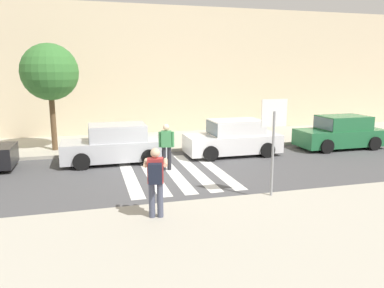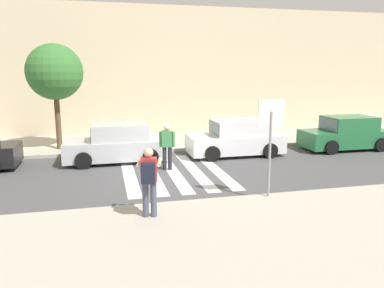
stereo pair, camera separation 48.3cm
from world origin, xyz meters
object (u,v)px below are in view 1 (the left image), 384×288
Objects in this scene: pedestrian_crossing at (166,144)px; parked_car_green at (340,133)px; parked_car_white at (233,139)px; street_tree_west at (50,72)px; photographer_with_backpack at (156,177)px; stop_sign at (274,126)px; parked_car_silver at (115,145)px.

pedestrian_crossing reaches higher than parked_car_green.
parked_car_white is 8.46m from street_tree_west.
photographer_with_backpack is 11.93m from parked_car_green.
pedestrian_crossing is 0.42× the size of parked_car_white.
street_tree_west is at bearing 128.20° from stop_sign.
parked_car_white is at bearing -18.31° from street_tree_west.
photographer_with_backpack is (-3.46, -0.75, -0.98)m from stop_sign.
parked_car_white is at bearing 180.00° from parked_car_green.
stop_sign is 10.55m from street_tree_west.
street_tree_west is at bearing 135.24° from pedestrian_crossing.
stop_sign is 8.81m from parked_car_green.
street_tree_west is (-7.56, 2.50, 2.84)m from parked_car_white.
parked_car_silver is at bearing 180.00° from parked_car_white.
pedestrian_crossing is at bearing 75.36° from photographer_with_backpack.
parked_car_silver is 10.52m from parked_car_green.
street_tree_west is (-3.00, 8.97, 2.40)m from photographer_with_backpack.
parked_car_green is at bearing 10.99° from pedestrian_crossing.
pedestrian_crossing is 0.42× the size of parked_car_silver.
photographer_with_backpack is at bearing -167.80° from stop_sign.
parked_car_silver is 1.00× the size of parked_car_green.
street_tree_west is at bearing 161.69° from parked_car_white.
stop_sign is at bearing -51.80° from street_tree_west.
stop_sign is 0.67× the size of parked_car_green.
parked_car_green is (10.52, -0.00, 0.00)m from parked_car_silver.
stop_sign is 0.67× the size of parked_car_silver.
parked_car_silver is 4.53m from street_tree_west.
parked_car_green is at bearing -10.88° from street_tree_west.
stop_sign is at bearing -61.01° from pedestrian_crossing.
stop_sign reaches higher than photographer_with_backpack.
pedestrian_crossing is (1.24, 4.76, -0.19)m from photographer_with_backpack.
street_tree_west is (-13.02, 2.50, 2.84)m from parked_car_green.
pedestrian_crossing is at bearing -44.76° from street_tree_west.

